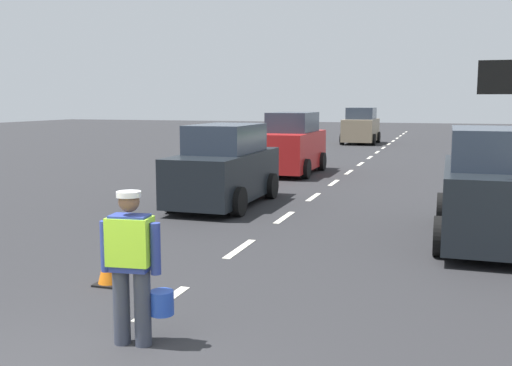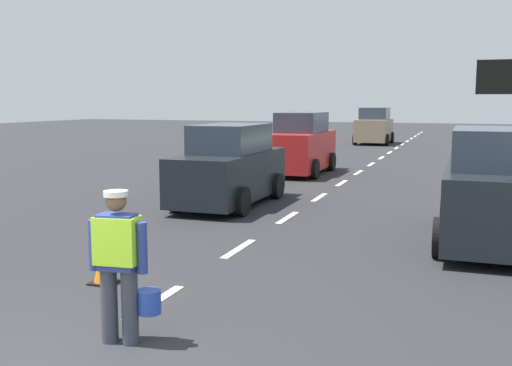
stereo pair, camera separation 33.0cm
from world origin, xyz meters
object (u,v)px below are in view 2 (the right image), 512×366
Objects in this scene: traffic_cone_near at (104,263)px; car_oncoming_lead at (230,168)px; road_worker at (120,259)px; car_oncoming_third at (374,127)px; car_oncoming_second at (301,145)px; car_parked_curbside at (495,191)px.

traffic_cone_near is 6.77m from car_oncoming_lead.
road_worker is 0.43× the size of car_oncoming_third.
car_parked_curbside is at bearing -55.87° from car_oncoming_second.
road_worker is at bearing -86.31° from car_oncoming_third.
road_worker is 8.71m from car_oncoming_lead.
car_oncoming_third is at bearing 103.36° from car_parked_curbside.
car_parked_curbside is at bearing -20.00° from car_oncoming_lead.
traffic_cone_near is at bearing 128.91° from road_worker.
car_parked_curbside is 25.75m from car_oncoming_third.
car_oncoming_third reaches higher than car_parked_curbside.
car_oncoming_second reaches higher than traffic_cone_near.
traffic_cone_near is 0.14× the size of car_oncoming_second.
car_oncoming_second is (-2.22, 15.29, 0.09)m from road_worker.
car_oncoming_lead is 6.52m from car_parked_curbside.
traffic_cone_near is (-1.41, 1.74, -0.63)m from road_worker.
car_oncoming_lead is (-2.19, 8.43, 0.01)m from road_worker.
car_oncoming_third is at bearing 89.26° from car_oncoming_second.
traffic_cone_near is 0.14× the size of car_oncoming_lead.
car_oncoming_third is at bearing 89.57° from car_oncoming_lead.
car_oncoming_second is at bearing 93.44° from traffic_cone_near.
road_worker is 2.33m from traffic_cone_near.
car_oncoming_lead is (-0.78, 6.69, 0.64)m from traffic_cone_near.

